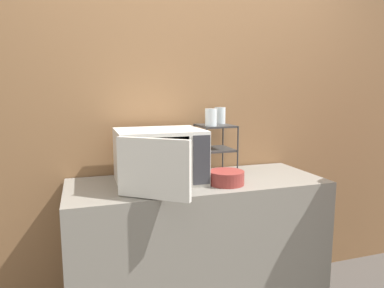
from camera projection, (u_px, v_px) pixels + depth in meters
name	position (u px, v px, depth m)	size (l,w,h in m)	color
wall_back	(182.00, 111.00, 2.33)	(8.00, 0.06, 2.60)	olive
counter	(198.00, 251.00, 2.14)	(1.54, 0.60, 0.90)	gray
microwave	(159.00, 157.00, 1.99)	(0.52, 0.65, 0.32)	silver
dish_rack	(215.00, 139.00, 2.23)	(0.22, 0.25, 0.32)	#333333
glass_front_left	(211.00, 117.00, 2.12)	(0.07, 0.07, 0.11)	silver
glass_back_right	(220.00, 115.00, 2.29)	(0.07, 0.07, 0.11)	silver
bowl	(226.00, 178.00, 1.98)	(0.21, 0.21, 0.08)	maroon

